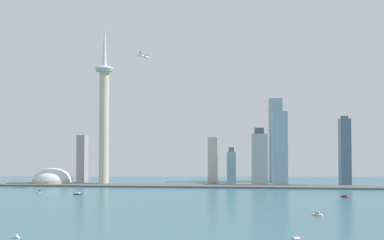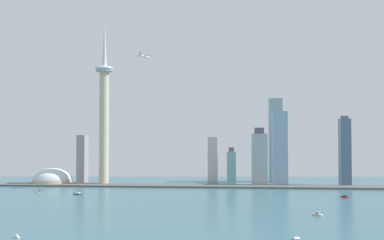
{
  "view_description": "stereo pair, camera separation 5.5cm",
  "coord_description": "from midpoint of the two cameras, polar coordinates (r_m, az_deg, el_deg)",
  "views": [
    {
      "loc": [
        61.72,
        -323.05,
        92.93
      ],
      "look_at": [
        -1.62,
        472.72,
        119.5
      ],
      "focal_mm": 41.95,
      "sensor_mm": 36.0,
      "label": 1
    },
    {
      "loc": [
        61.78,
        -323.05,
        92.93
      ],
      "look_at": [
        -1.62,
        472.72,
        119.5
      ],
      "focal_mm": 41.95,
      "sensor_mm": 36.0,
      "label": 2
    }
  ],
  "objects": [
    {
      "name": "boat_5",
      "position": [
        546.61,
        15.67,
        -11.45
      ],
      "size": [
        11.48,
        9.03,
        7.79
      ],
      "rotation": [
        0.0,
        0.0,
        5.77
      ],
      "color": "beige",
      "rests_on": "ground"
    },
    {
      "name": "skyscraper_0",
      "position": [
        834.73,
        11.1,
        -3.57
      ],
      "size": [
        27.83,
        14.2,
        136.45
      ],
      "color": "#8CA8C3",
      "rests_on": "ground"
    },
    {
      "name": "boat_4",
      "position": [
        709.16,
        18.88,
        -9.22
      ],
      "size": [
        10.13,
        14.19,
        3.66
      ],
      "rotation": [
        0.0,
        0.0,
        2.05
      ],
      "color": "#A92820",
      "rests_on": "ground"
    },
    {
      "name": "skyscraper_4",
      "position": [
        873.65,
        5.02,
        -5.91
      ],
      "size": [
        17.33,
        23.4,
        68.93
      ],
      "color": "#85B5BC",
      "rests_on": "ground"
    },
    {
      "name": "boat_0",
      "position": [
        726.64,
        -14.29,
        -9.09
      ],
      "size": [
        15.57,
        9.71,
        9.14
      ],
      "rotation": [
        0.0,
        0.0,
        5.96
      ],
      "color": "navy",
      "rests_on": "ground"
    },
    {
      "name": "boat_2",
      "position": [
        771.66,
        -18.77,
        -8.6
      ],
      "size": [
        8.27,
        12.44,
        9.74
      ],
      "rotation": [
        0.0,
        0.0,
        1.95
      ],
      "color": "beige",
      "rests_on": "ground"
    },
    {
      "name": "skyscraper_5",
      "position": [
        839.14,
        8.56,
        -4.83
      ],
      "size": [
        27.96,
        27.01,
        106.26
      ],
      "color": "#9FACB0",
      "rests_on": "ground"
    },
    {
      "name": "skyscraper_3",
      "position": [
        887.71,
        2.66,
        -5.04
      ],
      "size": [
        19.17,
        19.98,
        88.85
      ],
      "color": "beige",
      "rests_on": "ground"
    },
    {
      "name": "skyscraper_6",
      "position": [
        907.9,
        10.56,
        -2.53
      ],
      "size": [
        25.77,
        26.87,
        165.23
      ],
      "color": "#90AEB0",
      "rests_on": "ground"
    },
    {
      "name": "observation_tower",
      "position": [
        856.12,
        -11.11,
        1.29
      ],
      "size": [
        34.34,
        34.34,
        313.04
      ],
      "color": "beige",
      "rests_on": "ground"
    },
    {
      "name": "boat_3",
      "position": [
        446.39,
        -21.45,
        -13.64
      ],
      "size": [
        7.62,
        4.52,
        3.28
      ],
      "rotation": [
        0.0,
        0.0,
        5.94
      ],
      "color": "white",
      "rests_on": "ground"
    },
    {
      "name": "waterfront_pier",
      "position": [
        812.23,
        0.17,
        -8.37
      ],
      "size": [
        699.69,
        43.06,
        2.91
      ],
      "primitive_type": "cube",
      "color": "#4E514F",
      "rests_on": "ground"
    },
    {
      "name": "skyscraper_2",
      "position": [
        897.9,
        -13.77,
        -4.83
      ],
      "size": [
        15.85,
        25.04,
        92.53
      ],
      "color": "#9E9096",
      "rests_on": "ground"
    },
    {
      "name": "airplane",
      "position": [
        805.73,
        -6.05,
        8.04
      ],
      "size": [
        28.09,
        29.67,
        8.41
      ],
      "rotation": [
        0.0,
        0.0,
        1.15
      ],
      "color": "silver"
    },
    {
      "name": "stadium_dome",
      "position": [
        901.05,
        -17.31,
        -7.21
      ],
      "size": [
        73.16,
        73.16,
        40.91
      ],
      "color": "beige",
      "rests_on": "ground"
    },
    {
      "name": "skyscraper_1",
      "position": [
        864.87,
        18.86,
        -3.84
      ],
      "size": [
        18.55,
        21.1,
        127.57
      ],
      "color": "slate",
      "rests_on": "ground"
    }
  ]
}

